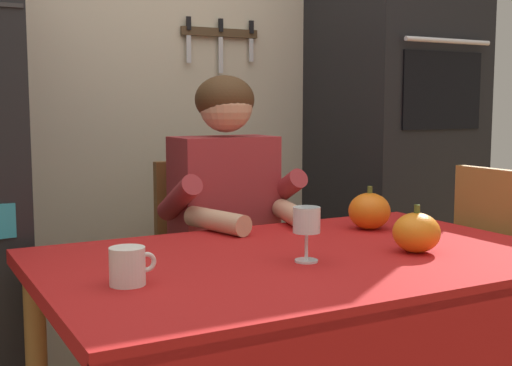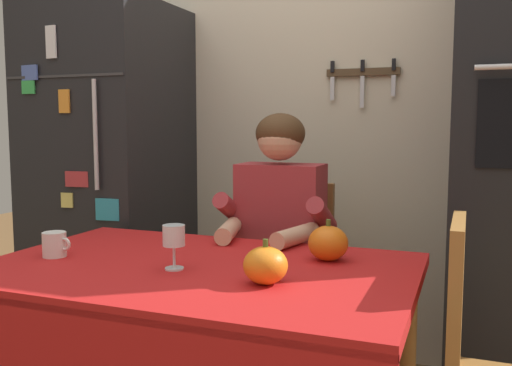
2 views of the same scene
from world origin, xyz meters
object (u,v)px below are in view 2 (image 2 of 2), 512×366
Objects in this scene: seated_person at (275,235)px; pumpkin_large at (265,265)px; pumpkin_medium at (328,243)px; dining_table at (194,292)px; chair_behind_person at (289,276)px; refrigerator at (110,181)px; coffee_mug at (55,244)px; wine_glass at (174,238)px.

seated_person reaches higher than pumpkin_large.
pumpkin_medium is at bearing -49.31° from seated_person.
pumpkin_medium is at bearing 31.66° from dining_table.
chair_behind_person reaches higher than pumpkin_large.
coffee_mug is (0.44, -0.93, -0.12)m from refrigerator.
pumpkin_medium is at bearing -60.45° from chair_behind_person.
chair_behind_person is 0.70m from pumpkin_medium.
pumpkin_medium reaches higher than pumpkin_large.
seated_person reaches higher than wine_glass.
dining_table is at bearing -148.34° from pumpkin_medium.
wine_glass is (0.47, -0.00, 0.06)m from coffee_mug.
chair_behind_person is 0.91m from wine_glass.
seated_person is (0.07, 0.60, 0.08)m from dining_table.
wine_glass reaches higher than coffee_mug.
refrigerator is 1.07m from seated_person.
seated_person is 11.46× the size of coffee_mug.
chair_behind_person is at bearing 82.38° from wine_glass.
chair_behind_person is 1.06m from coffee_mug.
chair_behind_person reaches higher than coffee_mug.
seated_person is 8.86× the size of pumpkin_medium.
dining_table is 0.48m from pumpkin_medium.
chair_behind_person is (0.07, 0.79, -0.14)m from dining_table.
chair_behind_person reaches higher than pumpkin_medium.
wine_glass is at bearing 171.70° from pumpkin_large.
dining_table is at bearing 51.46° from wine_glass.
seated_person is (-0.00, -0.19, 0.23)m from chair_behind_person.
refrigerator is 1.10m from chair_behind_person.
chair_behind_person is 8.56× the size of coffee_mug.
pumpkin_large is (0.33, -0.05, -0.05)m from wine_glass.
chair_behind_person is 0.75× the size of seated_person.
wine_glass is 0.52m from pumpkin_medium.
pumpkin_medium is at bearing -25.77° from refrigerator.
pumpkin_medium is (0.31, -0.37, 0.06)m from seated_person.
pumpkin_large reaches higher than coffee_mug.
pumpkin_large is at bearing -73.17° from seated_person.
seated_person reaches higher than pumpkin_medium.
refrigerator is 1.58m from pumpkin_large.
seated_person reaches higher than coffee_mug.
dining_table is 12.88× the size of coffee_mug.
wine_glass reaches higher than dining_table.
refrigerator is 1.31m from wine_glass.
chair_behind_person is at bearing 55.24° from coffee_mug.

